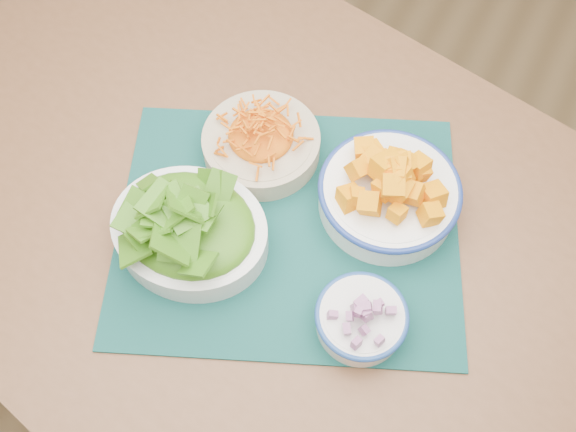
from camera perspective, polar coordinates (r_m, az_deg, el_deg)
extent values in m
plane|color=#987649|center=(1.75, 3.75, -3.98)|extent=(4.00, 4.00, 0.00)
cube|color=brown|center=(0.98, -2.61, 0.18)|extent=(1.43, 1.09, 0.04)
cylinder|color=brown|center=(1.68, -9.33, 13.65)|extent=(0.06, 0.06, 0.71)
cube|color=#082C2B|center=(0.94, 0.00, -0.92)|extent=(0.62, 0.57, 0.00)
cylinder|color=#BBAB8B|center=(0.99, -2.38, 6.36)|extent=(0.20, 0.20, 0.04)
ellipsoid|color=orange|center=(0.96, -2.46, 7.59)|extent=(0.16, 0.16, 0.03)
cylinder|color=white|center=(0.95, 8.89, 1.73)|extent=(0.27, 0.27, 0.05)
torus|color=navy|center=(0.93, 9.07, 2.39)|extent=(0.21, 0.21, 0.01)
ellipsoid|color=#FF9704|center=(0.90, 9.33, 3.34)|extent=(0.18, 0.18, 0.05)
ellipsoid|color=#245E0B|center=(0.87, -9.09, 0.09)|extent=(0.20, 0.17, 0.06)
cylinder|color=silver|center=(0.87, 6.48, -9.15)|extent=(0.15, 0.15, 0.04)
torus|color=navy|center=(0.85, 6.59, -8.78)|extent=(0.12, 0.12, 0.01)
ellipsoid|color=#700E52|center=(0.84, 6.69, -8.46)|extent=(0.10, 0.10, 0.02)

